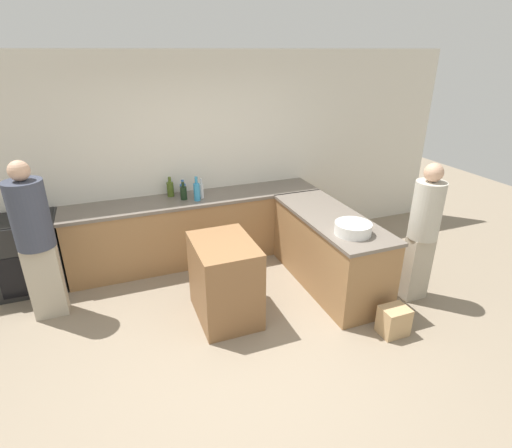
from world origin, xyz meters
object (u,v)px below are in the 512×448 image
at_px(olive_oil_bottle, 170,189).
at_px(person_at_peninsula, 423,229).
at_px(vinegar_bottle_clear, 201,190).
at_px(dish_soap_bottle, 197,191).
at_px(person_by_range, 35,237).
at_px(paper_bag, 394,321).
at_px(island_table, 225,280).
at_px(mixing_bowl, 353,228).
at_px(water_bottle_blue, 183,189).
at_px(range_oven, 29,254).
at_px(wine_bottle_dark, 184,193).

height_order(olive_oil_bottle, person_at_peninsula, person_at_peninsula).
height_order(olive_oil_bottle, vinegar_bottle_clear, same).
distance_m(dish_soap_bottle, person_by_range, 1.90).
bearing_deg(vinegar_bottle_clear, dish_soap_bottle, -137.21).
height_order(person_by_range, paper_bag, person_by_range).
bearing_deg(paper_bag, person_at_peninsula, 35.68).
xyz_separation_m(island_table, mixing_bowl, (1.33, -0.32, 0.52)).
bearing_deg(vinegar_bottle_clear, water_bottle_blue, 134.65).
xyz_separation_m(island_table, water_bottle_blue, (-0.09, 1.55, 0.54)).
xyz_separation_m(olive_oil_bottle, vinegar_bottle_clear, (0.37, -0.21, 0.00)).
distance_m(range_oven, olive_oil_bottle, 1.85).
xyz_separation_m(water_bottle_blue, person_by_range, (-1.69, -0.83, -0.05)).
height_order(range_oven, island_table, range_oven).
relative_size(wine_bottle_dark, water_bottle_blue, 1.12).
bearing_deg(water_bottle_blue, wine_bottle_dark, -99.23).
relative_size(range_oven, person_at_peninsula, 0.56).
xyz_separation_m(mixing_bowl, olive_oil_bottle, (-1.58, 1.87, 0.04)).
relative_size(mixing_bowl, dish_soap_bottle, 1.23).
distance_m(island_table, wine_bottle_dark, 1.48).
bearing_deg(wine_bottle_dark, island_table, -85.14).
height_order(water_bottle_blue, dish_soap_bottle, dish_soap_bottle).
bearing_deg(person_at_peninsula, dish_soap_bottle, 140.82).
relative_size(range_oven, mixing_bowl, 2.36).
bearing_deg(mixing_bowl, range_oven, 152.87).
distance_m(water_bottle_blue, person_at_peninsula, 3.01).
xyz_separation_m(island_table, wine_bottle_dark, (-0.12, 1.37, 0.55)).
height_order(vinegar_bottle_clear, person_at_peninsula, person_at_peninsula).
height_order(island_table, person_at_peninsula, person_at_peninsula).
bearing_deg(person_by_range, mixing_bowl, -18.41).
distance_m(island_table, person_at_peninsula, 2.25).
xyz_separation_m(vinegar_bottle_clear, paper_bag, (1.39, -2.26, -0.85)).
bearing_deg(water_bottle_blue, paper_bag, -57.10).
bearing_deg(person_by_range, vinegar_bottle_clear, 18.29).
relative_size(range_oven, paper_bag, 3.00).
height_order(mixing_bowl, olive_oil_bottle, olive_oil_bottle).
distance_m(mixing_bowl, vinegar_bottle_clear, 2.06).
height_order(range_oven, person_by_range, person_by_range).
relative_size(olive_oil_bottle, vinegar_bottle_clear, 1.00).
distance_m(water_bottle_blue, dish_soap_bottle, 0.31).
bearing_deg(person_by_range, wine_bottle_dark, 21.55).
bearing_deg(person_at_peninsula, vinegar_bottle_clear, 138.65).
distance_m(wine_bottle_dark, person_at_peninsula, 2.92).
relative_size(mixing_bowl, water_bottle_blue, 1.86).
relative_size(mixing_bowl, paper_bag, 1.27).
distance_m(wine_bottle_dark, person_by_range, 1.79).
height_order(wine_bottle_dark, water_bottle_blue, wine_bottle_dark).
relative_size(vinegar_bottle_clear, dish_soap_bottle, 0.84).
height_order(person_by_range, person_at_peninsula, person_by_range).
xyz_separation_m(range_oven, person_at_peninsula, (4.17, -1.85, 0.43)).
distance_m(mixing_bowl, wine_bottle_dark, 2.23).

